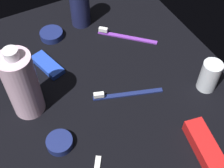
{
  "coord_description": "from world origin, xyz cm",
  "views": [
    {
      "loc": [
        -42.63,
        22.3,
        63.15
      ],
      "look_at": [
        0.0,
        0.0,
        3.0
      ],
      "focal_mm": 49.33,
      "sensor_mm": 36.0,
      "label": 1
    }
  ],
  "objects_px": {
    "deodorant_stick": "(209,76)",
    "toothbrush_navy": "(124,94)",
    "lotion_bottle": "(79,2)",
    "toothbrush_purple": "(124,36)",
    "snack_bar_blue": "(47,65)",
    "cream_tin_left": "(52,34)",
    "cream_tin_right": "(60,143)",
    "bodywash_bottle": "(22,85)",
    "toothpaste_box_red": "(210,156)"
  },
  "relations": [
    {
      "from": "deodorant_stick",
      "to": "lotion_bottle",
      "type": "bearing_deg",
      "value": 25.61
    },
    {
      "from": "bodywash_bottle",
      "to": "snack_bar_blue",
      "type": "xyz_separation_m",
      "value": [
        0.11,
        -0.09,
        -0.08
      ]
    },
    {
      "from": "lotion_bottle",
      "to": "toothbrush_navy",
      "type": "height_order",
      "value": "lotion_bottle"
    },
    {
      "from": "deodorant_stick",
      "to": "toothbrush_navy",
      "type": "distance_m",
      "value": 0.22
    },
    {
      "from": "lotion_bottle",
      "to": "toothpaste_box_red",
      "type": "relative_size",
      "value": 1.03
    },
    {
      "from": "lotion_bottle",
      "to": "deodorant_stick",
      "type": "distance_m",
      "value": 0.43
    },
    {
      "from": "bodywash_bottle",
      "to": "snack_bar_blue",
      "type": "relative_size",
      "value": 1.92
    },
    {
      "from": "bodywash_bottle",
      "to": "cream_tin_left",
      "type": "height_order",
      "value": "bodywash_bottle"
    },
    {
      "from": "deodorant_stick",
      "to": "snack_bar_blue",
      "type": "xyz_separation_m",
      "value": [
        0.26,
        0.34,
        -0.04
      ]
    },
    {
      "from": "toothbrush_purple",
      "to": "cream_tin_left",
      "type": "relative_size",
      "value": 2.05
    },
    {
      "from": "toothbrush_purple",
      "to": "toothbrush_navy",
      "type": "bearing_deg",
      "value": 151.01
    },
    {
      "from": "toothbrush_navy",
      "to": "cream_tin_left",
      "type": "bearing_deg",
      "value": 16.28
    },
    {
      "from": "bodywash_bottle",
      "to": "toothbrush_purple",
      "type": "xyz_separation_m",
      "value": [
        0.12,
        -0.33,
        -0.09
      ]
    },
    {
      "from": "cream_tin_right",
      "to": "lotion_bottle",
      "type": "bearing_deg",
      "value": -30.57
    },
    {
      "from": "deodorant_stick",
      "to": "toothbrush_navy",
      "type": "relative_size",
      "value": 0.49
    },
    {
      "from": "cream_tin_left",
      "to": "cream_tin_right",
      "type": "relative_size",
      "value": 1.13
    },
    {
      "from": "lotion_bottle",
      "to": "bodywash_bottle",
      "type": "xyz_separation_m",
      "value": [
        -0.23,
        0.24,
        0.01
      ]
    },
    {
      "from": "bodywash_bottle",
      "to": "snack_bar_blue",
      "type": "bearing_deg",
      "value": -38.26
    },
    {
      "from": "snack_bar_blue",
      "to": "lotion_bottle",
      "type": "bearing_deg",
      "value": -67.74
    },
    {
      "from": "toothbrush_navy",
      "to": "snack_bar_blue",
      "type": "xyz_separation_m",
      "value": [
        0.18,
        0.14,
        0.0
      ]
    },
    {
      "from": "bodywash_bottle",
      "to": "deodorant_stick",
      "type": "height_order",
      "value": "bodywash_bottle"
    },
    {
      "from": "bodywash_bottle",
      "to": "cream_tin_left",
      "type": "relative_size",
      "value": 2.93
    },
    {
      "from": "deodorant_stick",
      "to": "cream_tin_right",
      "type": "relative_size",
      "value": 1.43
    },
    {
      "from": "cream_tin_right",
      "to": "cream_tin_left",
      "type": "bearing_deg",
      "value": -17.7
    },
    {
      "from": "deodorant_stick",
      "to": "bodywash_bottle",
      "type": "bearing_deg",
      "value": 70.8
    },
    {
      "from": "toothbrush_purple",
      "to": "snack_bar_blue",
      "type": "relative_size",
      "value": 1.35
    },
    {
      "from": "toothbrush_purple",
      "to": "deodorant_stick",
      "type": "bearing_deg",
      "value": -159.6
    },
    {
      "from": "toothbrush_purple",
      "to": "cream_tin_right",
      "type": "distance_m",
      "value": 0.39
    },
    {
      "from": "toothbrush_purple",
      "to": "toothpaste_box_red",
      "type": "relative_size",
      "value": 0.79
    },
    {
      "from": "bodywash_bottle",
      "to": "toothpaste_box_red",
      "type": "height_order",
      "value": "bodywash_bottle"
    },
    {
      "from": "cream_tin_left",
      "to": "cream_tin_right",
      "type": "height_order",
      "value": "same"
    },
    {
      "from": "bodywash_bottle",
      "to": "toothbrush_purple",
      "type": "bearing_deg",
      "value": -70.65
    },
    {
      "from": "bodywash_bottle",
      "to": "toothpaste_box_red",
      "type": "distance_m",
      "value": 0.44
    },
    {
      "from": "toothbrush_purple",
      "to": "cream_tin_right",
      "type": "height_order",
      "value": "same"
    },
    {
      "from": "deodorant_stick",
      "to": "cream_tin_left",
      "type": "distance_m",
      "value": 0.47
    },
    {
      "from": "snack_bar_blue",
      "to": "deodorant_stick",
      "type": "bearing_deg",
      "value": -143.42
    },
    {
      "from": "bodywash_bottle",
      "to": "toothbrush_purple",
      "type": "relative_size",
      "value": 1.43
    },
    {
      "from": "toothbrush_purple",
      "to": "cream_tin_left",
      "type": "xyz_separation_m",
      "value": [
        0.1,
        0.19,
        0.0
      ]
    },
    {
      "from": "toothpaste_box_red",
      "to": "deodorant_stick",
      "type": "bearing_deg",
      "value": -26.05
    },
    {
      "from": "cream_tin_right",
      "to": "snack_bar_blue",
      "type": "bearing_deg",
      "value": -13.63
    },
    {
      "from": "toothpaste_box_red",
      "to": "cream_tin_right",
      "type": "distance_m",
      "value": 0.33
    },
    {
      "from": "lotion_bottle",
      "to": "toothbrush_purple",
      "type": "distance_m",
      "value": 0.16
    },
    {
      "from": "deodorant_stick",
      "to": "toothbrush_purple",
      "type": "distance_m",
      "value": 0.28
    },
    {
      "from": "lotion_bottle",
      "to": "toothbrush_navy",
      "type": "xyz_separation_m",
      "value": [
        -0.31,
        0.02,
        -0.07
      ]
    },
    {
      "from": "lotion_bottle",
      "to": "toothpaste_box_red",
      "type": "bearing_deg",
      "value": -173.76
    },
    {
      "from": "toothbrush_purple",
      "to": "toothpaste_box_red",
      "type": "xyz_separation_m",
      "value": [
        -0.43,
        0.03,
        0.01
      ]
    },
    {
      "from": "snack_bar_blue",
      "to": "cream_tin_left",
      "type": "distance_m",
      "value": 0.12
    },
    {
      "from": "toothbrush_purple",
      "to": "cream_tin_right",
      "type": "relative_size",
      "value": 2.32
    },
    {
      "from": "toothbrush_purple",
      "to": "bodywash_bottle",
      "type": "bearing_deg",
      "value": 109.35
    },
    {
      "from": "toothbrush_purple",
      "to": "snack_bar_blue",
      "type": "bearing_deg",
      "value": 91.63
    }
  ]
}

